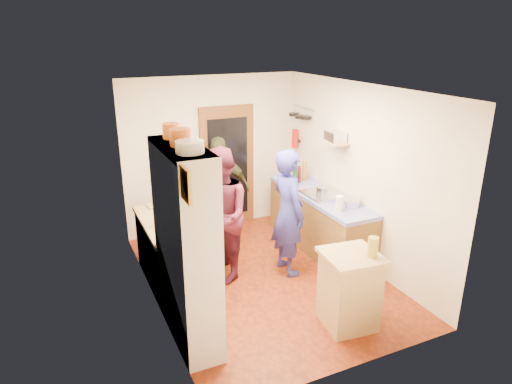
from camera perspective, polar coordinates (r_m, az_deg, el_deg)
floor at (r=6.48m, az=0.99°, el=-10.73°), size 3.00×4.00×0.02m
ceiling at (r=5.64m, az=1.15°, el=12.94°), size 3.00×4.00×0.02m
wall_back at (r=7.72m, az=-5.47°, el=4.73°), size 3.00×0.02×2.60m
wall_front at (r=4.36m, az=12.75°, el=-7.65°), size 3.00×0.02×2.60m
wall_left at (r=5.49m, az=-13.29°, el=-1.91°), size 0.02×4.00×2.60m
wall_right at (r=6.70m, az=12.78°, el=2.05°), size 0.02×4.00×2.60m
door_frame at (r=7.83m, az=-3.59°, el=3.10°), size 0.95×0.06×2.10m
door_glass at (r=7.80m, az=-3.49°, el=3.03°), size 0.70×0.02×1.70m
hutch_body at (r=4.89m, az=-8.69°, el=-6.86°), size 0.40×1.20×2.20m
hutch_top_shelf at (r=4.52m, az=-9.39°, el=5.51°), size 0.40×1.14×0.04m
plate_stack at (r=4.22m, az=-8.28°, el=5.60°), size 0.27×0.27×0.11m
orange_pot_a at (r=4.49m, az=-9.43°, el=6.78°), size 0.21×0.21×0.17m
orange_pot_b at (r=4.82m, az=-10.58°, el=7.51°), size 0.18×0.18×0.16m
left_counter_base at (r=6.30m, az=-10.78°, el=-7.55°), size 0.60×1.40×0.85m
left_counter_top at (r=6.11m, az=-11.04°, el=-3.79°), size 0.64×1.44×0.05m
toaster at (r=5.63m, az=-9.33°, el=-4.57°), size 0.25×0.19×0.17m
kettle at (r=5.92m, az=-11.22°, el=-3.32°), size 0.19×0.19×0.19m
orange_bowl at (r=6.23m, az=-10.70°, el=-2.63°), size 0.22×0.22×0.08m
chopping_board at (r=6.65m, az=-12.19°, el=-1.57°), size 0.32×0.25×0.02m
right_counter_base at (r=7.21m, az=7.91°, el=-3.84°), size 0.60×2.20×0.84m
right_counter_top at (r=7.05m, az=8.07°, el=-0.47°), size 0.62×2.22×0.06m
hob at (r=6.97m, az=8.46°, el=-0.30°), size 0.55×0.58×0.04m
pot_on_hob at (r=6.89m, az=8.30°, el=0.16°), size 0.18×0.18×0.12m
bottle_a at (r=7.35m, az=4.93°, el=2.03°), size 0.10×0.10×0.32m
bottle_b at (r=7.50m, az=5.38°, el=2.22°), size 0.08×0.08×0.27m
bottle_c at (r=7.59m, az=6.08°, el=2.62°), size 0.10×0.10×0.33m
paper_towel at (r=6.38m, az=10.38°, el=-1.44°), size 0.13×0.13×0.22m
mixing_bowl at (r=6.61m, az=11.63°, el=-1.27°), size 0.31×0.31×0.11m
island_base at (r=5.45m, az=11.55°, el=-12.12°), size 0.61×0.61×0.86m
island_top at (r=5.23m, az=11.89°, el=-7.86°), size 0.69×0.69×0.05m
cutting_board at (r=5.24m, az=11.15°, el=-7.63°), size 0.38×0.32×0.02m
oil_jar at (r=5.17m, az=14.40°, el=-6.69°), size 0.13×0.13×0.23m
pan_rail at (r=7.74m, az=6.01°, el=10.43°), size 0.02×0.65×0.02m
pan_hang_a at (r=7.58m, az=6.25°, el=9.24°), size 0.18×0.18×0.05m
pan_hang_b at (r=7.75m, az=5.49°, el=9.34°), size 0.16×0.16×0.05m
pan_hang_c at (r=7.92m, az=4.75°, el=9.65°), size 0.17×0.17×0.05m
wall_shelf at (r=6.87m, az=9.83°, el=6.13°), size 0.26×0.42×0.03m
radio at (r=6.85m, az=9.87°, el=6.86°), size 0.24×0.32×0.15m
ext_bracket at (r=8.00m, az=5.28°, el=6.38°), size 0.06×0.10×0.04m
fire_extinguisher at (r=7.96m, az=4.91°, el=6.69°), size 0.11×0.11×0.32m
picture_frame at (r=3.82m, az=-8.79°, el=0.89°), size 0.03×0.25×0.30m
person_hob at (r=6.29m, az=4.42°, el=-2.60°), size 0.44×0.66×1.79m
person_left at (r=6.16m, az=-4.37°, el=-2.77°), size 0.73×0.92×1.85m
person_back at (r=7.37m, az=-4.65°, el=0.42°), size 1.08×0.69×1.71m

